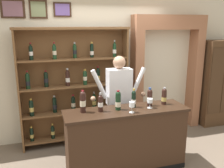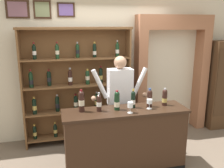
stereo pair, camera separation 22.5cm
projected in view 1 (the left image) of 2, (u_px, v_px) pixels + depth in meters
name	position (u px, v px, depth m)	size (l,w,h in m)	color
back_wall	(99.00, 52.00, 4.66)	(12.00, 0.19, 3.25)	beige
wine_shelf	(75.00, 84.00, 4.35)	(1.95, 0.31, 2.11)	brown
archway_doorway	(165.00, 66.00, 5.00)	(1.50, 0.45, 2.33)	#9E6647
side_cabinet	(216.00, 83.00, 5.22)	(0.68, 0.39, 1.83)	#4C331E
tasting_counter	(126.00, 140.00, 3.62)	(1.82, 0.51, 0.96)	#382316
shopkeeper	(119.00, 95.00, 3.96)	(0.95, 0.22, 1.67)	#2D3347
tasting_bottle_bianco	(83.00, 101.00, 3.36)	(0.08, 0.08, 0.32)	black
tasting_bottle_super_tuscan	(100.00, 103.00, 3.39)	(0.07, 0.07, 0.28)	black
tasting_bottle_brunello	(118.00, 101.00, 3.46)	(0.08, 0.08, 0.29)	black
tasting_bottle_chianti	(134.00, 99.00, 3.57)	(0.07, 0.07, 0.28)	black
tasting_bottle_riserva	(150.00, 97.00, 3.63)	(0.08, 0.08, 0.28)	black
tasting_bottle_rosso	(164.00, 96.00, 3.71)	(0.08, 0.08, 0.27)	black
wine_glass_spare	(132.00, 105.00, 3.36)	(0.08, 0.08, 0.16)	silver
wine_glass_center	(150.00, 101.00, 3.54)	(0.08, 0.08, 0.14)	silver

